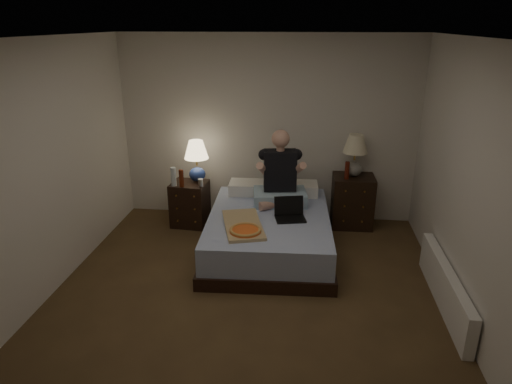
# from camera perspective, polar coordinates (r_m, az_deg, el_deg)

# --- Properties ---
(floor) EXTENTS (4.00, 4.50, 0.00)m
(floor) POSITION_cam_1_polar(r_m,az_deg,el_deg) (4.65, -1.30, -13.81)
(floor) COLOR brown
(floor) RESTS_ON ground
(ceiling) EXTENTS (4.00, 4.50, 0.00)m
(ceiling) POSITION_cam_1_polar(r_m,az_deg,el_deg) (3.84, -1.61, 18.69)
(ceiling) COLOR white
(ceiling) RESTS_ON ground
(wall_back) EXTENTS (4.00, 0.00, 2.50)m
(wall_back) POSITION_cam_1_polar(r_m,az_deg,el_deg) (6.23, 1.42, 7.80)
(wall_back) COLOR silver
(wall_back) RESTS_ON ground
(wall_front) EXTENTS (4.00, 0.00, 2.50)m
(wall_front) POSITION_cam_1_polar(r_m,az_deg,el_deg) (2.14, -10.23, -19.76)
(wall_front) COLOR silver
(wall_front) RESTS_ON ground
(wall_left) EXTENTS (0.00, 4.50, 2.50)m
(wall_left) POSITION_cam_1_polar(r_m,az_deg,el_deg) (4.77, -25.97, 1.69)
(wall_left) COLOR silver
(wall_left) RESTS_ON ground
(wall_right) EXTENTS (0.00, 4.50, 2.50)m
(wall_right) POSITION_cam_1_polar(r_m,az_deg,el_deg) (4.30, 26.00, -0.25)
(wall_right) COLOR silver
(wall_right) RESTS_ON ground
(bed) EXTENTS (1.50, 1.95, 0.47)m
(bed) POSITION_cam_1_polar(r_m,az_deg,el_deg) (5.51, 1.63, -5.12)
(bed) COLOR #5E79BD
(bed) RESTS_ON floor
(nightstand_left) EXTENTS (0.49, 0.45, 0.60)m
(nightstand_left) POSITION_cam_1_polar(r_m,az_deg,el_deg) (6.26, -8.25, -1.45)
(nightstand_left) COLOR black
(nightstand_left) RESTS_ON floor
(nightstand_right) EXTENTS (0.55, 0.50, 0.70)m
(nightstand_right) POSITION_cam_1_polar(r_m,az_deg,el_deg) (6.30, 11.93, -1.06)
(nightstand_right) COLOR black
(nightstand_right) RESTS_ON floor
(lamp_left) EXTENTS (0.40, 0.40, 0.56)m
(lamp_left) POSITION_cam_1_polar(r_m,az_deg,el_deg) (6.14, -7.42, 3.86)
(lamp_left) COLOR #2A449C
(lamp_left) RESTS_ON nightstand_left
(lamp_right) EXTENTS (0.41, 0.41, 0.56)m
(lamp_right) POSITION_cam_1_polar(r_m,az_deg,el_deg) (6.11, 12.24, 4.48)
(lamp_right) COLOR gray
(lamp_right) RESTS_ON nightstand_right
(water_bottle) EXTENTS (0.07, 0.07, 0.25)m
(water_bottle) POSITION_cam_1_polar(r_m,az_deg,el_deg) (6.05, -10.27, 1.90)
(water_bottle) COLOR white
(water_bottle) RESTS_ON nightstand_left
(soda_can) EXTENTS (0.07, 0.07, 0.10)m
(soda_can) POSITION_cam_1_polar(r_m,az_deg,el_deg) (6.00, -6.94, 1.17)
(soda_can) COLOR #B6B6B1
(soda_can) RESTS_ON nightstand_left
(beer_bottle_left) EXTENTS (0.06, 0.06, 0.23)m
(beer_bottle_left) POSITION_cam_1_polar(r_m,az_deg,el_deg) (6.00, -9.31, 1.70)
(beer_bottle_left) COLOR #60210D
(beer_bottle_left) RESTS_ON nightstand_left
(beer_bottle_right) EXTENTS (0.06, 0.06, 0.23)m
(beer_bottle_right) POSITION_cam_1_polar(r_m,az_deg,el_deg) (6.02, 11.31, 2.67)
(beer_bottle_right) COLOR #59190C
(beer_bottle_right) RESTS_ON nightstand_right
(person) EXTENTS (0.72, 0.60, 0.93)m
(person) POSITION_cam_1_polar(r_m,az_deg,el_deg) (5.62, 3.06, 3.04)
(person) COLOR black
(person) RESTS_ON bed
(laptop) EXTENTS (0.39, 0.35, 0.24)m
(laptop) POSITION_cam_1_polar(r_m,az_deg,el_deg) (5.26, 4.34, -2.26)
(laptop) COLOR black
(laptop) RESTS_ON bed
(pizza_box) EXTENTS (0.59, 0.84, 0.08)m
(pizza_box) POSITION_cam_1_polar(r_m,az_deg,el_deg) (4.92, -1.34, -4.89)
(pizza_box) COLOR tan
(pizza_box) RESTS_ON bed
(radiator) EXTENTS (0.10, 1.60, 0.40)m
(radiator) POSITION_cam_1_polar(r_m,az_deg,el_deg) (4.88, 22.55, -10.97)
(radiator) COLOR white
(radiator) RESTS_ON floor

